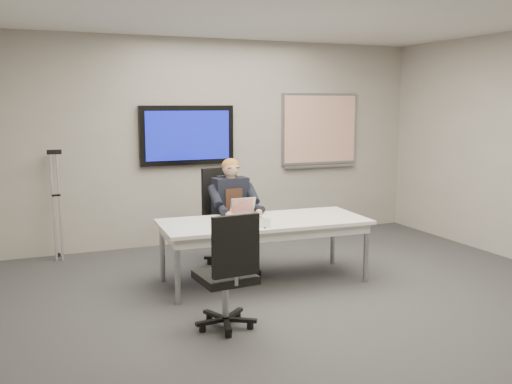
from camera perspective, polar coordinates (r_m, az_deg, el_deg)
name	(u,v)px	position (r m, az deg, el deg)	size (l,w,h in m)	color
floor	(326,308)	(5.59, 7.04, -11.41)	(6.00, 6.00, 0.02)	#373739
ceiling	(332,3)	(5.31, 7.64, 18.22)	(6.00, 6.00, 0.02)	silver
wall_back	(221,142)	(8.00, -3.52, 5.06)	(6.00, 0.02, 2.80)	#A9A399
conference_table	(264,227)	(6.16, 0.81, -3.53)	(2.27, 1.04, 0.69)	white
tv_display	(187,135)	(7.79, -6.88, 5.65)	(1.30, 0.09, 0.80)	black
whiteboard	(320,130)	(8.60, 6.39, 6.16)	(1.25, 0.08, 1.10)	gray
office_chair_far	(227,235)	(6.90, -2.87, -4.28)	(0.64, 0.64, 1.16)	black
office_chair_near	(228,293)	(4.95, -2.86, -10.07)	(0.53, 0.53, 1.03)	black
seated_person	(236,226)	(6.63, -2.06, -3.38)	(0.41, 0.70, 1.30)	#1E2433
crutch	(56,203)	(7.46, -19.33, -1.07)	(0.19, 0.30, 1.41)	#ADB0B5
laptop	(245,213)	(6.29, -1.09, -2.06)	(0.30, 0.28, 0.21)	#AAAAAD
name_tent	(258,223)	(5.78, 0.24, -3.10)	(0.23, 0.06, 0.09)	white
pen	(263,227)	(5.79, 0.70, -3.47)	(0.01, 0.01, 0.14)	black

